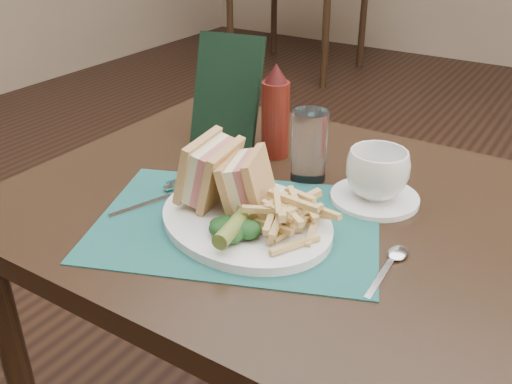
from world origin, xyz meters
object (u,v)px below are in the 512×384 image
plate (246,221)px  check_presenter (227,91)px  sandwich_half_a (198,168)px  sandwich_half_b (234,181)px  saucer (374,198)px  ketchup_bottle (276,111)px  placemat (237,223)px  coffee_cup (377,174)px  table_main (273,357)px  table_bg_left (297,18)px  drinking_glass (309,146)px

plate → check_presenter: size_ratio=1.32×
sandwich_half_a → sandwich_half_b: (0.07, 0.00, -0.01)m
saucer → ketchup_bottle: (-0.24, 0.07, 0.09)m
placemat → sandwich_half_a: (-0.08, 0.01, 0.07)m
sandwich_half_a → coffee_cup: 0.30m
table_main → saucer: bearing=26.7°
table_bg_left → coffee_cup: size_ratio=8.57×
ketchup_bottle → check_presenter: check_presenter is taller
table_bg_left → placemat: (1.63, -3.18, 0.38)m
placemat → sandwich_half_b: sandwich_half_b is taller
table_main → placemat: size_ratio=2.03×
plate → drinking_glass: (0.00, 0.20, 0.06)m
table_main → ketchup_bottle: bearing=121.8°
plate → saucer: 0.23m
sandwich_half_a → saucer: sandwich_half_a is taller
table_main → sandwich_half_a: sandwich_half_a is taller
table_main → plate: (0.01, -0.11, 0.38)m
sandwich_half_a → sandwich_half_b: size_ratio=1.13×
saucer → table_bg_left: bearing=120.9°
placemat → sandwich_half_a: size_ratio=4.02×
placemat → drinking_glass: size_ratio=3.41×
plate → ketchup_bottle: (-0.10, 0.26, 0.08)m
placemat → coffee_cup: bearing=50.7°
plate → sandwich_half_b: 0.07m
plate → table_bg_left: bearing=134.6°
table_main → saucer: size_ratio=6.00×
drinking_glass → ketchup_bottle: bearing=151.0°
table_bg_left → saucer: size_ratio=6.00×
sandwich_half_a → ketchup_bottle: 0.25m
drinking_glass → check_presenter: size_ratio=0.57×
plate → saucer: (0.14, 0.19, -0.00)m
coffee_cup → drinking_glass: (-0.14, 0.01, 0.01)m
table_bg_left → sandwich_half_a: 3.55m
sandwich_half_b → check_presenter: size_ratio=0.43×
drinking_glass → sandwich_half_b: bearing=-100.3°
sandwich_half_b → saucer: 0.25m
placemat → ketchup_bottle: (-0.09, 0.26, 0.09)m
table_bg_left → ketchup_bottle: 3.34m
coffee_cup → check_presenter: bearing=168.0°
sandwich_half_b → ketchup_bottle: bearing=88.6°
placemat → drinking_glass: 0.21m
placemat → saucer: 0.24m
saucer → plate: bearing=-126.7°
plate → drinking_glass: drinking_glass is taller
saucer → drinking_glass: bearing=174.7°
plate → coffee_cup: bearing=70.5°
placemat → coffee_cup: size_ratio=4.22×
placemat → check_presenter: bearing=127.6°
table_bg_left → ketchup_bottle: size_ratio=4.84×
drinking_glass → check_presenter: check_presenter is taller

